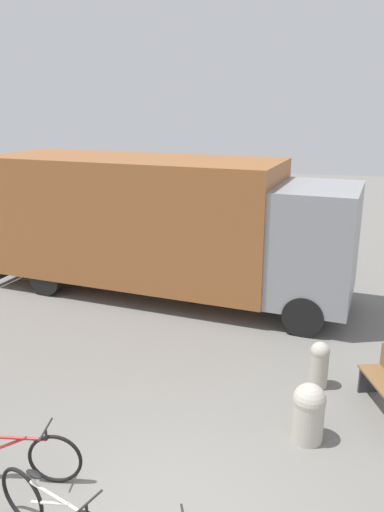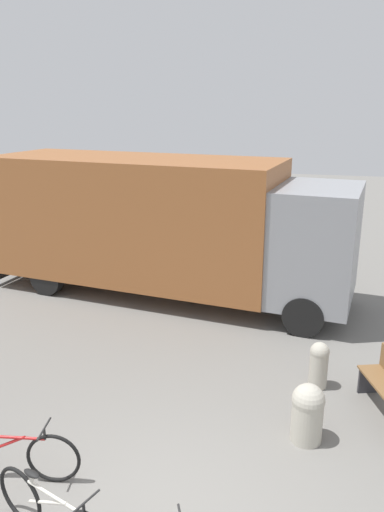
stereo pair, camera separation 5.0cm
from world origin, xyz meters
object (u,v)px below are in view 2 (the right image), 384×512
Objects in this scene: bollard_near_bench at (307,411)px; bollard_far_bench at (319,363)px; bicycle_near at (9,454)px; delivery_truck at (163,222)px.

bollard_far_bench is (0.13, 1.44, -0.02)m from bollard_near_bench.
bollard_near_bench is at bearing 16.00° from bicycle_near.
bicycle_near is 2.05× the size of bollard_near_bench.
delivery_truck reaches higher than bollard_near_bench.
bollard_near_bench is 1.08× the size of bollard_far_bench.
bollard_far_bench is at bearing -35.64° from delivery_truck.
bollard_far_bench is (3.73, -3.44, -1.36)m from delivery_truck.
bollard_near_bench is (3.59, -4.88, -1.33)m from delivery_truck.
bollard_near_bench reaches higher than bicycle_near.
delivery_truck is 10.43× the size of bollard_near_bench.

